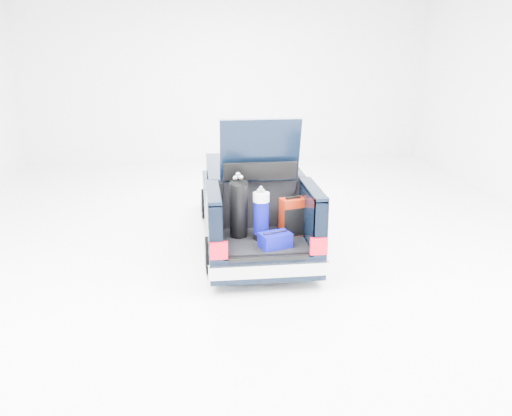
{
  "coord_description": "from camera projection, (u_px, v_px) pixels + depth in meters",
  "views": [
    {
      "loc": [
        -1.06,
        -9.43,
        3.73
      ],
      "look_at": [
        0.0,
        -0.5,
        0.81
      ],
      "focal_mm": 38.0,
      "sensor_mm": 36.0,
      "label": 1
    }
  ],
  "objects": [
    {
      "name": "blue_duffel",
      "position": [
        275.0,
        240.0,
        8.27
      ],
      "size": [
        0.54,
        0.44,
        0.24
      ],
      "rotation": [
        0.0,
        0.0,
        0.33
      ],
      "color": "#05046F",
      "rests_on": "car"
    },
    {
      "name": "blue_golf_bag",
      "position": [
        261.0,
        215.0,
        8.5
      ],
      "size": [
        0.33,
        0.33,
        0.86
      ],
      "rotation": [
        0.0,
        0.0,
        0.37
      ],
      "color": "black",
      "rests_on": "car"
    },
    {
      "name": "car",
      "position": [
        252.0,
        205.0,
        10.07
      ],
      "size": [
        1.87,
        4.65,
        2.47
      ],
      "color": "black",
      "rests_on": "ground"
    },
    {
      "name": "ground",
      "position": [
        253.0,
        241.0,
        10.18
      ],
      "size": [
        14.0,
        14.0,
        0.0
      ],
      "primitive_type": "plane",
      "color": "white",
      "rests_on": "ground"
    },
    {
      "name": "red_suitcase",
      "position": [
        293.0,
        217.0,
        8.71
      ],
      "size": [
        0.44,
        0.35,
        0.64
      ],
      "rotation": [
        0.0,
        0.0,
        0.28
      ],
      "color": "maroon",
      "rests_on": "car"
    },
    {
      "name": "black_golf_bag",
      "position": [
        239.0,
        209.0,
        8.53
      ],
      "size": [
        0.29,
        0.43,
        1.06
      ],
      "rotation": [
        0.0,
        0.0,
        0.01
      ],
      "color": "black",
      "rests_on": "car"
    }
  ]
}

